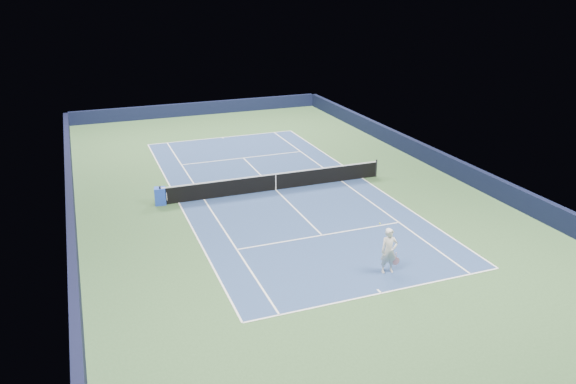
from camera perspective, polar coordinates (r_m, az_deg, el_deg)
name	(u,v)px	position (r m, az deg, el deg)	size (l,w,h in m)	color
ground	(276,190)	(31.65, -1.25, 0.22)	(40.00, 40.00, 0.00)	#31522C
wall_far	(199,109)	(49.89, -9.04, 8.37)	(22.00, 0.35, 1.10)	black
wall_right	(439,160)	(36.35, 15.05, 3.17)	(0.35, 40.00, 1.10)	black
wall_left	(71,207)	(29.88, -21.21, -1.43)	(0.35, 40.00, 1.10)	black
court_surface	(276,190)	(31.65, -1.25, 0.22)	(10.97, 23.77, 0.01)	navy
baseline_far	(222,137)	(42.50, -6.69, 5.54)	(10.97, 0.08, 0.00)	white
baseline_near	(381,293)	(21.90, 9.46, -10.11)	(10.97, 0.08, 0.00)	white
sideline_doubles_right	(362,178)	(33.77, 7.54, 1.40)	(0.08, 23.77, 0.00)	white
sideline_doubles_left	(179,203)	(30.38, -11.04, -1.08)	(0.08, 23.77, 0.00)	white
sideline_singles_right	(341,181)	(33.17, 5.45, 1.13)	(0.08, 23.77, 0.00)	white
sideline_singles_left	(204,199)	(30.61, -8.53, -0.74)	(0.08, 23.77, 0.00)	white
service_line_far	(243,158)	(37.41, -4.57, 3.47)	(8.23, 0.08, 0.00)	white
service_line_near	(322,235)	(26.18, 3.49, -4.40)	(8.23, 0.08, 0.00)	white
center_service_line	(276,190)	(31.65, -1.25, 0.23)	(0.08, 12.80, 0.00)	white
center_mark_far	(223,138)	(42.36, -6.64, 5.49)	(0.08, 0.30, 0.00)	white
center_mark_near	(379,291)	(22.01, 9.26, -9.92)	(0.08, 0.30, 0.00)	white
tennis_net	(276,181)	(31.48, -1.26, 1.08)	(12.90, 0.10, 1.07)	black
sponsor_cube	(160,196)	(30.23, -12.84, -0.41)	(0.65, 0.60, 0.93)	blue
tennis_player	(389,251)	(22.96, 10.22, -5.91)	(0.87, 1.31, 1.92)	silver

